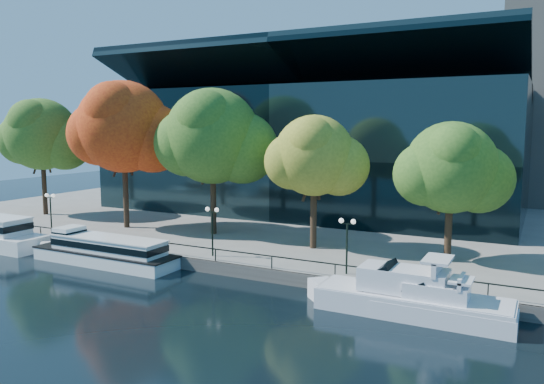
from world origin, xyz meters
The scene contains 15 objects.
ground centered at (0.00, 0.00, 0.00)m, with size 160.00×160.00×0.00m, color black.
promenade centered at (0.00, 36.38, 0.50)m, with size 90.00×67.08×1.00m.
railing centered at (0.00, 3.25, 1.94)m, with size 88.20×0.08×0.99m.
convention_building centered at (-4.00, 31.79, 8.51)m, with size 50.00×24.57×21.43m.
tour_boat centered at (-10.24, 1.33, 1.20)m, with size 14.92×3.33×2.83m.
cruiser_near centered at (15.40, 0.96, 1.17)m, with size 12.99×3.35×3.76m.
cruiser_far centered at (17.40, 0.54, 0.95)m, with size 9.15×2.54×2.99m.
tree_0 centered at (-30.30, 12.44, 10.39)m, with size 10.59×8.69×13.82m.
tree_1 centered at (-15.81, 10.62, 11.27)m, with size 11.81×9.68×15.20m.
tree_2 centered at (-5.92, 12.13, 10.38)m, with size 11.58×9.49×14.21m.
tree_3 centered at (5.24, 10.87, 8.90)m, with size 8.66×7.11×11.53m.
tree_4 centered at (16.40, 11.48, 8.24)m, with size 8.86×7.26×10.94m.
lamp_0 centered at (-19.96, 4.50, 3.98)m, with size 1.26×0.36×4.03m.
lamp_1 centered at (-1.10, 4.50, 3.98)m, with size 1.26×0.36×4.03m.
lamp_2 centered at (10.40, 4.50, 3.98)m, with size 1.26×0.36×4.03m.
Camera 1 is at (22.67, -30.91, 11.59)m, focal length 35.00 mm.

